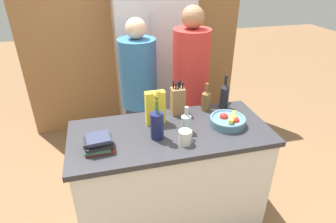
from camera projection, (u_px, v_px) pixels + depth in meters
name	position (u px, v px, depth m)	size (l,w,h in m)	color
ground_plane	(170.00, 216.00, 2.52)	(14.00, 14.00, 0.00)	brown
kitchen_island	(171.00, 177.00, 2.30)	(1.50, 0.68, 0.90)	silver
back_wall_wood	(134.00, 27.00, 3.42)	(2.70, 0.12, 2.60)	olive
refrigerator	(153.00, 63.00, 3.31)	(0.84, 0.62, 1.90)	#B7B7BC
fruit_bowl	(228.00, 120.00, 2.15)	(0.28, 0.28, 0.10)	slate
knife_block	(178.00, 101.00, 2.27)	(0.11, 0.09, 0.29)	olive
flower_vase	(157.00, 122.00, 1.95)	(0.09, 0.09, 0.38)	#191E4C
cereal_box	(155.00, 108.00, 2.13)	(0.15, 0.06, 0.26)	yellow
coffee_mug	(185.00, 137.00, 1.93)	(0.12, 0.10, 0.10)	silver
book_stack	(99.00, 144.00, 1.86)	(0.20, 0.17, 0.10)	maroon
bottle_oil	(186.00, 122.00, 2.04)	(0.08, 0.08, 0.21)	#B2BCC1
bottle_vinegar	(206.00, 100.00, 2.34)	(0.07, 0.07, 0.24)	brown
bottle_wine	(224.00, 95.00, 2.36)	(0.07, 0.07, 0.30)	black
person_at_sink	(139.00, 92.00, 2.72)	(0.35, 0.35, 1.59)	#383842
person_in_blue	(190.00, 87.00, 2.68)	(0.34, 0.34, 1.70)	#383842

